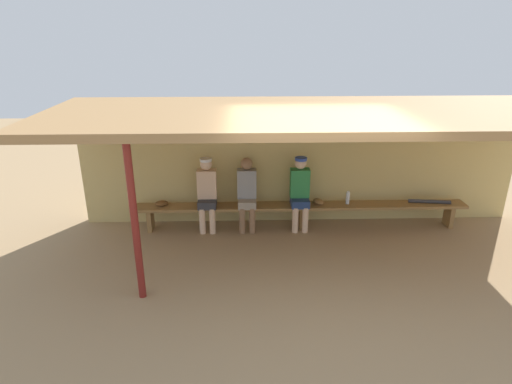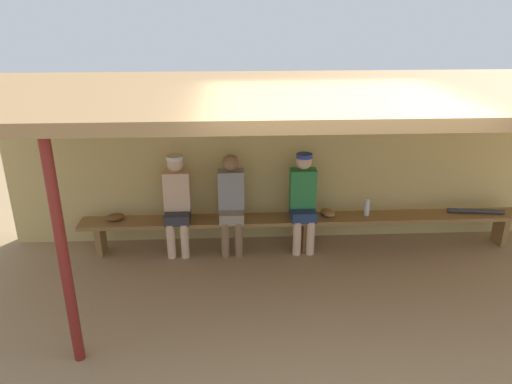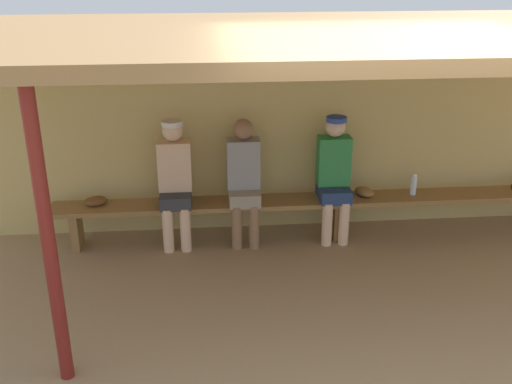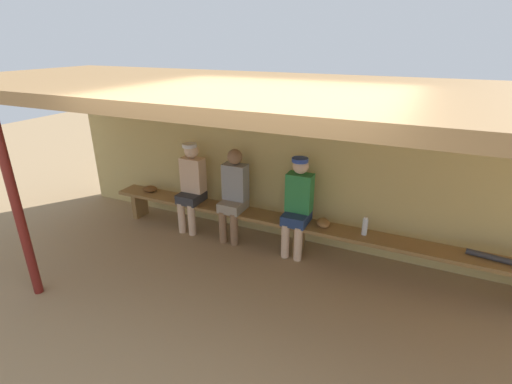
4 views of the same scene
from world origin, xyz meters
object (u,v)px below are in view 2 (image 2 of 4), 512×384
Objects in this scene: player_shirtless_tan at (177,200)px; water_bottle_green at (367,208)px; bench at (305,222)px; player_with_sunglasses at (231,200)px; baseball_glove_tan at (115,217)px; player_in_blue at (303,197)px; baseball_bat at (475,211)px; support_post at (63,257)px; baseball_glove_worn at (328,213)px.

player_shirtless_tan is 2.55m from water_bottle_green.
player_with_sunglasses reaches higher than bench.
player_with_sunglasses is at bearing 179.82° from bench.
player_in_blue is at bearing -16.19° from baseball_glove_tan.
support_post is at bearing -148.40° from baseball_bat.
bench is 2.54m from baseball_glove_tan.
baseball_glove_worn reaches higher than bench.
player_with_sunglasses is at bearing -16.68° from baseball_glove_tan.
player_with_sunglasses is at bearing -0.04° from player_shirtless_tan.
bench is 7.98× the size of baseball_bat.
support_post is 2.26m from player_shirtless_tan.
player_shirtless_tan is 0.87m from baseball_glove_tan.
support_post is 1.64× the size of player_in_blue.
baseball_glove_worn is at bearing 37.62° from support_post.
baseball_glove_worn is at bearing -15.52° from baseball_glove_tan.
support_post is at bearing -109.78° from player_shirtless_tan.
player_with_sunglasses is 0.99× the size of player_in_blue.
support_post reaches higher than bench.
bench is at bearing -178.63° from water_bottle_green.
baseball_glove_tan is at bearing 179.17° from bench.
water_bottle_green is (0.84, 0.02, 0.19)m from bench.
support_post reaches higher than player_in_blue.
support_post reaches higher than water_bottle_green.
player_in_blue is (2.42, 2.10, -0.35)m from support_post.
player_in_blue reaches higher than baseball_glove_tan.
baseball_glove_worn is (1.30, 0.03, -0.22)m from player_with_sunglasses.
player_shirtless_tan is (-1.66, 0.00, 0.00)m from player_in_blue.
bench is at bearing -172.02° from baseball_bat.
player_in_blue is at bearing 0.03° from player_with_sunglasses.
bench is at bearing -0.12° from player_shirtless_tan.
support_post is 3.22m from player_in_blue.
player_in_blue is 5.62× the size of water_bottle_green.
player_in_blue is (0.95, 0.00, 0.02)m from player_with_sunglasses.
bench is 4.46× the size of player_shirtless_tan.
support_post is at bearing -124.90° from player_with_sunglasses.
water_bottle_green is 1.00× the size of baseball_glove_tan.
water_bottle_green is 3.37m from baseball_glove_tan.
baseball_bat is at bearing -0.76° from water_bottle_green.
bench is at bearing -108.79° from baseball_glove_worn.
support_post is at bearing -147.26° from water_bottle_green.
player_shirtless_tan is at bearing -113.95° from baseball_glove_worn.
bench is 2.35m from baseball_bat.
water_bottle_green is at bearing 32.74° from support_post.
baseball_bat is at bearing -0.05° from player_shirtless_tan.
player_with_sunglasses is at bearing -179.47° from water_bottle_green.
support_post is 9.17× the size of baseball_glove_tan.
baseball_bat is at bearing -0.00° from bench.
player_shirtless_tan is at bearing -17.71° from baseball_glove_tan.
water_bottle_green reaches higher than baseball_bat.
baseball_glove_worn is at bearing -172.93° from baseball_bat.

